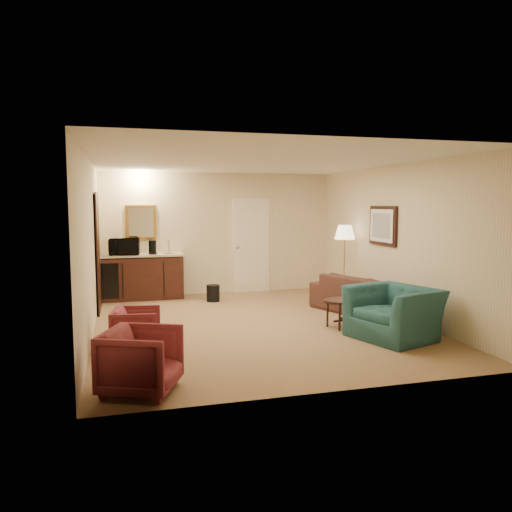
% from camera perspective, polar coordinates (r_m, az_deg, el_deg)
% --- Properties ---
extents(ground, '(6.00, 6.00, 0.00)m').
position_cam_1_polar(ground, '(8.12, -0.02, -7.83)').
color(ground, '#956B4C').
rests_on(ground, ground).
extents(room_walls, '(5.02, 6.01, 2.61)m').
position_cam_1_polar(room_walls, '(8.61, -2.00, 4.51)').
color(room_walls, beige).
rests_on(room_walls, ground).
extents(wetbar_cabinet, '(1.64, 0.58, 0.92)m').
position_cam_1_polar(wetbar_cabinet, '(10.44, -12.80, -2.30)').
color(wetbar_cabinet, '#3C1613').
rests_on(wetbar_cabinet, ground).
extents(sofa, '(1.44, 2.39, 0.90)m').
position_cam_1_polar(sofa, '(8.94, 13.19, -3.75)').
color(sofa, black).
rests_on(sofa, ground).
extents(teal_armchair, '(1.07, 1.32, 1.00)m').
position_cam_1_polar(teal_armchair, '(7.47, 15.49, -5.33)').
color(teal_armchair, '#1F4D4F').
rests_on(teal_armchair, ground).
extents(rose_chair_near, '(0.65, 0.68, 0.61)m').
position_cam_1_polar(rose_chair_near, '(6.92, -13.53, -7.83)').
color(rose_chair_near, maroon).
rests_on(rose_chair_near, ground).
extents(rose_chair_far, '(0.90, 0.92, 0.74)m').
position_cam_1_polar(rose_chair_far, '(5.35, -12.99, -11.24)').
color(rose_chair_far, maroon).
rests_on(rose_chair_far, ground).
extents(coffee_table, '(0.87, 0.68, 0.44)m').
position_cam_1_polar(coffee_table, '(8.03, 10.29, -6.44)').
color(coffee_table, black).
rests_on(coffee_table, ground).
extents(floor_lamp, '(0.52, 0.52, 1.53)m').
position_cam_1_polar(floor_lamp, '(10.04, 10.04, -0.82)').
color(floor_lamp, '#B2813B').
rests_on(floor_lamp, ground).
extents(waste_bin, '(0.28, 0.28, 0.33)m').
position_cam_1_polar(waste_bin, '(10.00, -4.92, -4.25)').
color(waste_bin, black).
rests_on(waste_bin, ground).
extents(microwave, '(0.61, 0.38, 0.39)m').
position_cam_1_polar(microwave, '(10.29, -14.82, 1.22)').
color(microwave, black).
rests_on(microwave, wetbar_cabinet).
extents(coffee_maker, '(0.17, 0.17, 0.29)m').
position_cam_1_polar(coffee_maker, '(10.28, -11.74, 0.98)').
color(coffee_maker, black).
rests_on(coffee_maker, wetbar_cabinet).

